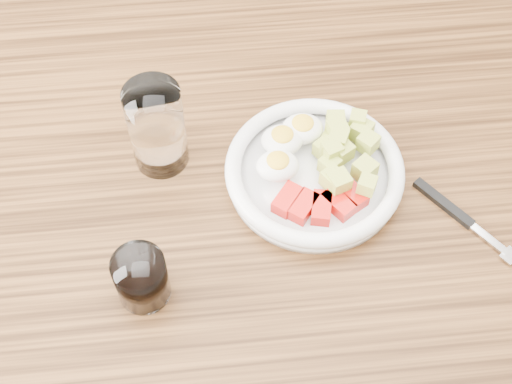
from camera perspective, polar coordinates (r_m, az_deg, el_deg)
dining_table at (r=1.02m, az=0.62°, el=-4.46°), size 1.50×0.90×0.77m
bowl at (r=0.95m, az=4.70°, el=1.95°), size 0.24×0.24×0.06m
fork at (r=0.96m, az=15.97°, el=-1.84°), size 0.13×0.16×0.01m
water_glass at (r=0.94m, az=-7.95°, el=5.14°), size 0.07×0.07×0.13m
coffee_glass at (r=0.86m, az=-9.16°, el=-6.84°), size 0.06×0.06×0.07m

